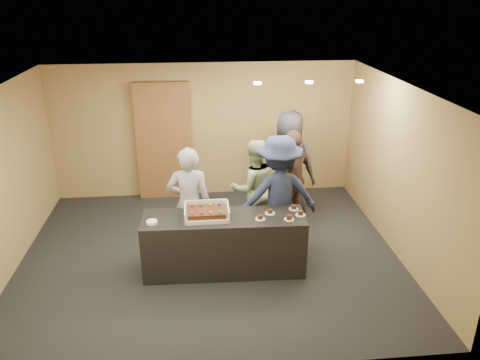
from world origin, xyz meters
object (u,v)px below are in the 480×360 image
(sheet_cake, at_px, (207,212))
(storage_cabinet, at_px, (164,141))
(serving_counter, at_px, (224,244))
(person_dark_suit, at_px, (288,165))
(plate_stack, at_px, (152,222))
(person_server_grey, at_px, (189,204))
(cake_box, at_px, (207,214))
(person_navy_man, at_px, (279,195))
(person_sage_man, at_px, (254,188))
(person_brown_extra, at_px, (293,178))

(sheet_cake, bearing_deg, storage_cabinet, 104.80)
(serving_counter, distance_m, person_dark_suit, 2.28)
(storage_cabinet, height_order, plate_stack, storage_cabinet)
(plate_stack, xyz_separation_m, person_server_grey, (0.53, 0.55, 0.00))
(person_server_grey, bearing_deg, cake_box, 123.05)
(serving_counter, xyz_separation_m, storage_cabinet, (-1.00, 2.86, 0.73))
(cake_box, distance_m, sheet_cake, 0.06)
(person_server_grey, bearing_deg, plate_stack, 47.84)
(sheet_cake, height_order, person_dark_suit, person_dark_suit)
(plate_stack, relative_size, person_navy_man, 0.08)
(person_navy_man, bearing_deg, serving_counter, 25.16)
(person_server_grey, xyz_separation_m, person_sage_man, (1.09, 0.67, -0.07))
(sheet_cake, bearing_deg, person_dark_suit, 48.84)
(storage_cabinet, distance_m, person_dark_suit, 2.55)
(plate_stack, relative_size, person_brown_extra, 0.09)
(sheet_cake, bearing_deg, cake_box, 89.13)
(serving_counter, height_order, person_brown_extra, person_brown_extra)
(person_navy_man, bearing_deg, person_server_grey, -1.80)
(cake_box, distance_m, person_navy_man, 1.26)
(cake_box, height_order, person_navy_man, person_navy_man)
(serving_counter, height_order, person_dark_suit, person_dark_suit)
(sheet_cake, bearing_deg, serving_counter, -0.00)
(plate_stack, bearing_deg, person_sage_man, 36.90)
(storage_cabinet, xyz_separation_m, person_brown_extra, (2.32, -1.44, -0.29))
(serving_counter, relative_size, person_sage_man, 1.40)
(storage_cabinet, relative_size, person_server_grey, 1.28)
(sheet_cake, distance_m, person_dark_suit, 2.36)
(cake_box, xyz_separation_m, person_navy_man, (1.15, 0.50, 0.03))
(person_server_grey, height_order, person_navy_man, person_navy_man)
(storage_cabinet, bearing_deg, person_sage_man, -47.60)
(plate_stack, height_order, person_navy_man, person_navy_man)
(person_server_grey, xyz_separation_m, person_dark_suit, (1.81, 1.33, 0.08))
(storage_cabinet, height_order, cake_box, storage_cabinet)
(serving_counter, distance_m, person_brown_extra, 1.98)
(storage_cabinet, relative_size, plate_stack, 14.70)
(serving_counter, height_order, person_server_grey, person_server_grey)
(sheet_cake, distance_m, plate_stack, 0.80)
(person_sage_man, bearing_deg, plate_stack, 25.41)
(storage_cabinet, height_order, person_dark_suit, storage_cabinet)
(plate_stack, height_order, person_dark_suit, person_dark_suit)
(cake_box, bearing_deg, person_dark_suit, 48.47)
(plate_stack, xyz_separation_m, person_sage_man, (1.62, 1.22, -0.06))
(cake_box, distance_m, person_sage_man, 1.38)
(person_server_grey, height_order, person_sage_man, person_server_grey)
(storage_cabinet, xyz_separation_m, sheet_cake, (0.75, -2.86, -0.19))
(storage_cabinet, xyz_separation_m, plate_stack, (-0.03, -2.96, -0.26))
(storage_cabinet, relative_size, cake_box, 3.66)
(person_brown_extra, bearing_deg, cake_box, -2.56)
(sheet_cake, distance_m, person_server_grey, 0.52)
(serving_counter, xyz_separation_m, person_navy_man, (0.91, 0.52, 0.53))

